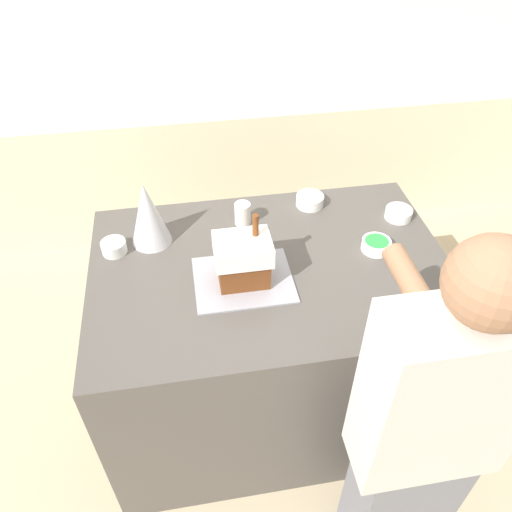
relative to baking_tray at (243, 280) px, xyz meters
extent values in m
plane|color=#C6B28E|center=(0.12, 0.07, -0.96)|extent=(12.00, 12.00, 0.00)
cube|color=white|center=(0.12, 2.12, 0.34)|extent=(8.00, 0.05, 2.60)
cube|color=beige|center=(0.12, 1.80, -0.51)|extent=(6.00, 0.60, 0.89)
cube|color=#514C47|center=(0.12, 0.07, -0.48)|extent=(1.47, 0.99, 0.96)
cube|color=#9E9EA8|center=(0.00, 0.00, 0.00)|extent=(0.38, 0.31, 0.01)
cube|color=brown|center=(0.00, 0.00, 0.06)|extent=(0.19, 0.15, 0.11)
cube|color=white|center=(0.00, 0.00, 0.16)|extent=(0.21, 0.17, 0.08)
cylinder|color=brown|center=(0.05, 0.03, 0.25)|extent=(0.02, 0.02, 0.09)
cone|color=silver|center=(-0.35, 0.31, 0.14)|extent=(0.17, 0.17, 0.29)
cylinder|color=white|center=(0.75, 0.29, 0.02)|extent=(0.12, 0.12, 0.05)
cylinder|color=white|center=(0.75, 0.29, 0.04)|extent=(0.10, 0.10, 0.01)
cylinder|color=white|center=(0.58, 0.09, 0.02)|extent=(0.12, 0.12, 0.05)
cylinder|color=green|center=(0.58, 0.09, 0.04)|extent=(0.10, 0.10, 0.01)
cylinder|color=white|center=(0.38, 0.45, 0.02)|extent=(0.13, 0.13, 0.05)
cylinder|color=orange|center=(0.38, 0.45, 0.04)|extent=(0.11, 0.11, 0.01)
cylinder|color=silver|center=(-0.51, 0.26, 0.02)|extent=(0.10, 0.10, 0.05)
cylinder|color=white|center=(-0.51, 0.26, 0.04)|extent=(0.08, 0.08, 0.01)
cylinder|color=white|center=(0.05, 0.36, 0.05)|extent=(0.07, 0.07, 0.10)
cube|color=slate|center=(0.45, -0.72, -0.55)|extent=(0.34, 0.19, 0.82)
cube|color=silver|center=(0.45, -0.72, 0.18)|extent=(0.44, 0.20, 0.65)
sphere|color=#996B4C|center=(0.45, -0.72, 0.61)|extent=(0.22, 0.22, 0.22)
cylinder|color=#996B4C|center=(0.45, -0.50, 0.32)|extent=(0.07, 0.44, 0.07)
camera|label=1|loc=(-0.18, -1.39, 1.37)|focal=35.00mm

